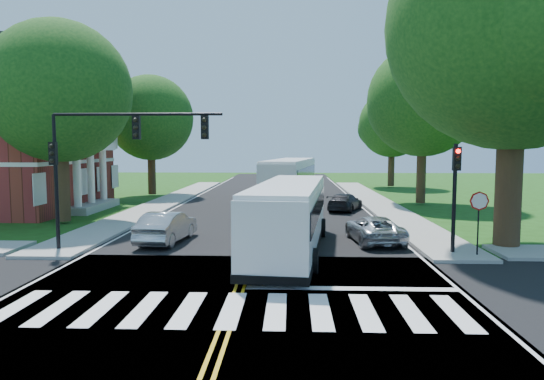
{
  "coord_description": "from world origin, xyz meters",
  "views": [
    {
      "loc": [
        1.6,
        -13.25,
        4.42
      ],
      "look_at": [
        0.7,
        9.39,
        2.4
      ],
      "focal_mm": 32.0,
      "sensor_mm": 36.0,
      "label": 1
    }
  ],
  "objects_px": {
    "hatchback": "(167,227)",
    "bus_follow": "(290,179)",
    "signal_ne": "(455,183)",
    "bus_lead": "(289,216)",
    "signal_nw": "(110,148)",
    "dark_sedan": "(345,202)",
    "suv": "(374,229)"
  },
  "relations": [
    {
      "from": "hatchback",
      "to": "bus_follow",
      "type": "bearing_deg",
      "value": -101.24
    },
    {
      "from": "signal_ne",
      "to": "bus_lead",
      "type": "height_order",
      "value": "signal_ne"
    },
    {
      "from": "signal_nw",
      "to": "bus_lead",
      "type": "height_order",
      "value": "signal_nw"
    },
    {
      "from": "signal_ne",
      "to": "bus_lead",
      "type": "bearing_deg",
      "value": 176.43
    },
    {
      "from": "signal_nw",
      "to": "hatchback",
      "type": "relative_size",
      "value": 1.63
    },
    {
      "from": "dark_sedan",
      "to": "bus_lead",
      "type": "bearing_deg",
      "value": 95.35
    },
    {
      "from": "hatchback",
      "to": "suv",
      "type": "distance_m",
      "value": 9.6
    },
    {
      "from": "signal_ne",
      "to": "bus_follow",
      "type": "distance_m",
      "value": 21.4
    },
    {
      "from": "signal_ne",
      "to": "suv",
      "type": "bearing_deg",
      "value": 136.01
    },
    {
      "from": "signal_nw",
      "to": "bus_lead",
      "type": "relative_size",
      "value": 0.62
    },
    {
      "from": "hatchback",
      "to": "suv",
      "type": "bearing_deg",
      "value": -171.32
    },
    {
      "from": "bus_lead",
      "to": "suv",
      "type": "relative_size",
      "value": 2.6
    },
    {
      "from": "signal_ne",
      "to": "dark_sedan",
      "type": "distance_m",
      "value": 14.28
    },
    {
      "from": "signal_ne",
      "to": "suv",
      "type": "distance_m",
      "value": 4.48
    },
    {
      "from": "signal_nw",
      "to": "dark_sedan",
      "type": "distance_m",
      "value": 18.16
    },
    {
      "from": "bus_lead",
      "to": "hatchback",
      "type": "relative_size",
      "value": 2.61
    },
    {
      "from": "bus_lead",
      "to": "hatchback",
      "type": "bearing_deg",
      "value": -11.66
    },
    {
      "from": "suv",
      "to": "dark_sedan",
      "type": "distance_m",
      "value": 11.14
    },
    {
      "from": "signal_nw",
      "to": "hatchback",
      "type": "height_order",
      "value": "signal_nw"
    },
    {
      "from": "suv",
      "to": "signal_ne",
      "type": "bearing_deg",
      "value": 130.22
    },
    {
      "from": "bus_follow",
      "to": "hatchback",
      "type": "relative_size",
      "value": 3.03
    },
    {
      "from": "bus_lead",
      "to": "dark_sedan",
      "type": "xyz_separation_m",
      "value": [
        3.8,
        13.37,
        -0.94
      ]
    },
    {
      "from": "signal_nw",
      "to": "suv",
      "type": "distance_m",
      "value": 12.21
    },
    {
      "from": "bus_lead",
      "to": "signal_nw",
      "type": "bearing_deg",
      "value": 9.32
    },
    {
      "from": "signal_ne",
      "to": "hatchback",
      "type": "bearing_deg",
      "value": 169.79
    },
    {
      "from": "signal_ne",
      "to": "bus_lead",
      "type": "xyz_separation_m",
      "value": [
        -6.67,
        0.42,
        -1.42
      ]
    },
    {
      "from": "bus_lead",
      "to": "suv",
      "type": "height_order",
      "value": "bus_lead"
    },
    {
      "from": "signal_ne",
      "to": "suv",
      "type": "relative_size",
      "value": 1.0
    },
    {
      "from": "signal_ne",
      "to": "bus_follow",
      "type": "height_order",
      "value": "signal_ne"
    },
    {
      "from": "hatchback",
      "to": "suv",
      "type": "height_order",
      "value": "hatchback"
    },
    {
      "from": "signal_nw",
      "to": "hatchback",
      "type": "distance_m",
      "value": 4.61
    },
    {
      "from": "signal_ne",
      "to": "bus_follow",
      "type": "relative_size",
      "value": 0.33
    }
  ]
}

